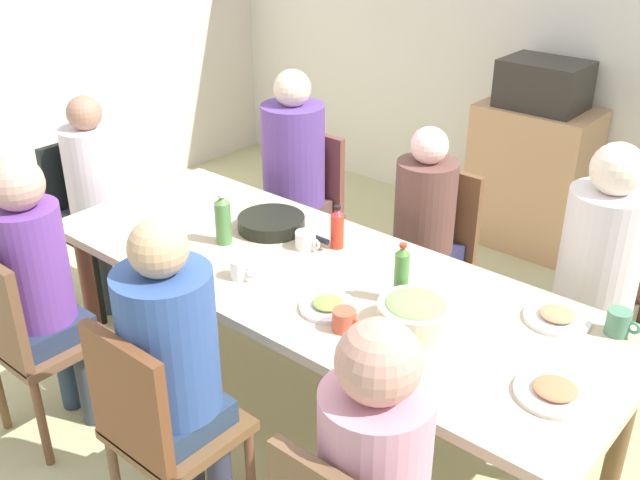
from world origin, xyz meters
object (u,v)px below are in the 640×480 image
Objects in this scene: cup_2 at (345,320)px; bottle_1 at (337,228)px; person_1 at (376,478)px; bottle_2 at (223,220)px; person_5 at (292,165)px; person_2 at (37,276)px; plate_0 at (555,392)px; bowl_0 at (415,314)px; chair_2 at (27,334)px; chair_5 at (304,204)px; person_4 at (173,356)px; bottle_0 at (401,275)px; plate_1 at (328,306)px; chair_0 at (431,249)px; person_6 at (96,186)px; cup_0 at (306,240)px; person_3 at (598,264)px; cup_3 at (240,269)px; person_0 at (423,223)px; chair_3 at (597,307)px; microwave at (544,84)px; chair_4 at (158,425)px; chair_6 at (91,213)px; serving_pan at (272,223)px; cup_1 at (619,323)px; plate_2 at (557,317)px; side_cabinet at (531,178)px; dining_table at (320,288)px.

bottle_1 is at bearing 131.66° from cup_2.
person_1 is 5.39× the size of bottle_2.
person_1 is 0.96× the size of person_5.
person_2 is 0.77m from bottle_2.
plate_0 is 0.73m from cup_2.
bowl_0 reaches higher than plate_0.
person_1 is at bearing 3.11° from chair_2.
chair_2 is 1.68m from chair_5.
person_4 is 5.14× the size of bottle_0.
bottle_0 reaches higher than plate_1.
chair_0 is 1.76m from person_6.
cup_0 is at bearing 170.03° from bottle_0.
person_4 is at bearing 6.13° from chair_2.
person_5 is at bearing 155.26° from plate_0.
bottle_1 is (-0.92, -0.53, 0.06)m from person_3.
cup_3 is at bearing -101.40° from chair_0.
bottle_1 is (0.74, 0.97, 0.09)m from person_2.
cup_2 is at bearing -71.93° from person_0.
bottle_1 reaches higher than chair_2.
person_5 is (-1.66, 1.50, 0.03)m from person_1.
chair_3 is 1.68m from person_5.
person_1 is 2.48m from person_6.
person_1 is at bearing -60.94° from person_0.
person_5 is 2.66× the size of microwave.
bottle_1 is at bearing 157.52° from bottle_0.
bottle_2 is (-0.49, 0.78, 0.33)m from chair_4.
cup_0 is (1.44, 0.13, 0.26)m from chair_6.
bowl_0 is 1.11× the size of bottle_0.
chair_5 is at bearing 121.24° from serving_pan.
chair_0 is 1.20m from cup_1.
bottle_0 is at bearing 24.29° from cup_3.
bottle_0 reaches higher than plate_2.
person_6 is (-0.70, -0.84, 0.19)m from chair_5.
person_3 is 1.72m from microwave.
bottle_0 is (-0.70, -0.31, 0.07)m from cup_1.
bottle_0 is at bearing -152.71° from plate_2.
chair_4 is (-0.83, -1.59, -0.25)m from person_3.
microwave reaches higher than cup_1.
side_cabinet is (-0.94, 2.91, -0.29)m from person_1.
side_cabinet is at bearing 90.45° from bottle_1.
serving_pan is (1.11, 0.17, 0.07)m from person_6.
person_3 is 10.70× the size of cup_1.
chair_3 is 1.00× the size of chair_5.
chair_4 is 0.71× the size of person_5.
chair_5 is (0.00, 1.68, 0.00)m from chair_2.
person_6 reaches higher than cup_1.
chair_0 is at bearing 173.89° from person_3.
plate_0 is 0.46m from cup_1.
dining_table is at bearing 173.86° from plate_0.
person_0 is 6.02× the size of bottle_1.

